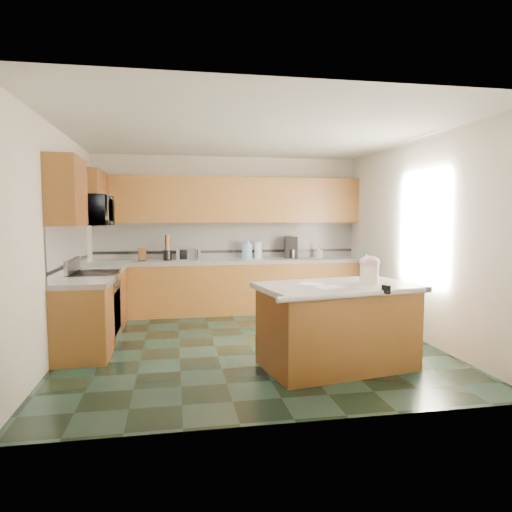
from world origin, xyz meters
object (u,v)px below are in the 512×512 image
object	(u,v)px
island_top	(338,287)
soap_bottle_island	(365,267)
coffee_maker	(291,248)
treat_jar	(369,275)
knife_block	(142,255)
toaster_oven	(189,254)
island_base	(337,328)

from	to	relation	value
island_top	soap_bottle_island	xyz separation A→B (m)	(0.36, 0.09, 0.20)
coffee_maker	treat_jar	bearing A→B (deg)	-76.76
knife_block	toaster_oven	size ratio (longest dim) A/B	0.59
island_top	coffee_maker	distance (m)	3.15
treat_jar	toaster_oven	world-z (taller)	treat_jar
treat_jar	toaster_oven	bearing A→B (deg)	126.80
island_top	toaster_oven	distance (m)	3.45
island_top	toaster_oven	bearing A→B (deg)	105.75
soap_bottle_island	coffee_maker	world-z (taller)	coffee_maker
coffee_maker	island_top	bearing A→B (deg)	-83.07
treat_jar	coffee_maker	size ratio (longest dim) A/B	0.55
island_base	treat_jar	distance (m)	0.69
island_base	knife_block	bearing A→B (deg)	116.10
island_base	coffee_maker	distance (m)	3.22
island_base	island_top	xyz separation A→B (m)	(0.00, 0.00, 0.46)
island_base	knife_block	world-z (taller)	knife_block
knife_block	toaster_oven	xyz separation A→B (m)	(0.77, 0.00, -0.00)
toaster_oven	island_base	bearing A→B (deg)	-40.63
soap_bottle_island	knife_block	size ratio (longest dim) A/B	1.63
treat_jar	toaster_oven	distance (m)	3.65
knife_block	treat_jar	bearing A→B (deg)	-41.09
toaster_oven	coffee_maker	distance (m)	1.80
toaster_oven	coffee_maker	size ratio (longest dim) A/B	0.92
treat_jar	knife_block	bearing A→B (deg)	136.11
island_base	coffee_maker	size ratio (longest dim) A/B	4.15
treat_jar	coffee_maker	xyz separation A→B (m)	(-0.06, 3.17, 0.09)
island_top	treat_jar	world-z (taller)	treat_jar
treat_jar	toaster_oven	size ratio (longest dim) A/B	0.60
treat_jar	coffee_maker	distance (m)	3.17
island_top	soap_bottle_island	world-z (taller)	soap_bottle_island
island_base	toaster_oven	xyz separation A→B (m)	(-1.51, 3.10, 0.59)
knife_block	coffee_maker	bearing A→B (deg)	9.72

